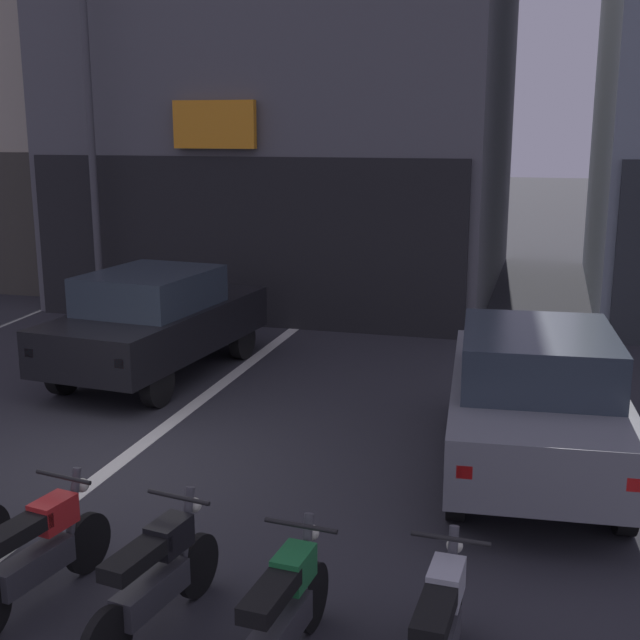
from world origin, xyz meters
name	(u,v)px	position (x,y,z in m)	size (l,w,h in m)	color
ground_plane	(106,472)	(0.00, 0.00, 0.00)	(120.00, 120.00, 0.00)	#2B2B30
lane_centre_line	(278,341)	(0.00, 6.00, 0.00)	(0.20, 18.00, 0.01)	silver
building_mid_block	(312,22)	(-1.09, 12.04, 6.13)	(8.92, 10.18, 12.29)	#56565B
car_black_crossing_near	(156,319)	(-1.10, 3.52, 0.89)	(2.15, 4.25, 1.64)	black
car_grey_parked_kerbside	(535,396)	(4.51, 1.25, 0.89)	(2.09, 4.23, 1.64)	black
car_blue_down_street	(437,247)	(1.92, 12.58, 0.89)	(1.96, 4.18, 1.64)	black
street_lamp	(89,100)	(-3.83, 6.56, 4.22)	(0.36, 0.36, 6.96)	#47474C
motorcycle_red_row_left_mid	(38,552)	(0.84, -2.46, 0.46)	(0.55, 1.66, 0.98)	black
motorcycle_black_row_centre	(156,577)	(1.90, -2.56, 0.46)	(0.55, 1.66, 0.98)	black
motorcycle_green_row_right_mid	(283,613)	(2.96, -2.75, 0.46)	(0.55, 1.67, 0.98)	black
motorcycle_silver_row_rightmost	(440,630)	(4.02, -2.66, 0.46)	(0.55, 1.67, 0.98)	black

